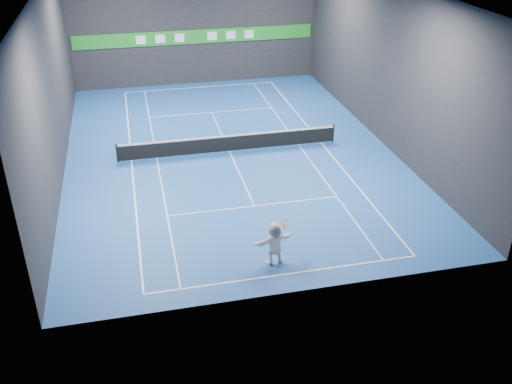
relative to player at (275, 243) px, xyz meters
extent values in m
plane|color=#1B4A97|center=(0.24, 11.00, -0.92)|extent=(26.00, 26.00, 0.00)
cube|color=black|center=(0.24, 24.00, 3.58)|extent=(18.00, 0.10, 9.00)
cube|color=black|center=(0.24, -2.00, 3.58)|extent=(18.00, 0.10, 9.00)
cube|color=black|center=(-8.76, 11.00, 3.58)|extent=(0.10, 26.00, 9.00)
cube|color=black|center=(9.24, 11.00, 3.58)|extent=(0.10, 26.00, 9.00)
cube|color=white|center=(0.24, -0.89, -0.92)|extent=(10.98, 0.08, 0.01)
cube|color=white|center=(0.24, 22.89, -0.92)|extent=(10.98, 0.08, 0.01)
cube|color=white|center=(-5.25, 11.00, -0.92)|extent=(0.08, 23.78, 0.01)
cube|color=white|center=(5.73, 11.00, -0.92)|extent=(0.08, 23.78, 0.01)
cube|color=white|center=(-3.87, 11.00, -0.92)|extent=(0.06, 23.78, 0.01)
cube|color=white|center=(4.35, 11.00, -0.92)|extent=(0.06, 23.78, 0.01)
cube|color=white|center=(0.24, 4.60, -0.92)|extent=(8.23, 0.06, 0.01)
cube|color=white|center=(0.24, 17.40, -0.92)|extent=(8.23, 0.06, 0.01)
cube|color=white|center=(0.24, 11.00, -0.92)|extent=(0.06, 12.80, 0.01)
imported|color=white|center=(0.00, 0.00, 0.00)|extent=(1.79, 0.92, 1.84)
sphere|color=#B1DB24|center=(-0.13, 0.11, 1.90)|extent=(0.06, 0.06, 0.06)
cylinder|color=black|center=(-5.96, 11.00, -0.39)|extent=(0.10, 0.10, 1.07)
cylinder|color=black|center=(6.44, 11.00, -0.39)|extent=(0.10, 0.10, 1.07)
cube|color=black|center=(0.24, 11.00, -0.45)|extent=(12.40, 0.03, 0.86)
cube|color=white|center=(0.24, 11.00, 0.03)|extent=(12.40, 0.04, 0.10)
cube|color=#1F9227|center=(0.24, 23.94, 2.58)|extent=(17.64, 0.06, 1.00)
cube|color=white|center=(-3.76, 23.88, 2.58)|extent=(0.70, 0.04, 0.60)
cube|color=white|center=(-2.36, 23.88, 2.58)|extent=(0.70, 0.04, 0.60)
cube|color=white|center=(-0.96, 23.88, 2.58)|extent=(0.70, 0.04, 0.60)
cube|color=white|center=(1.44, 23.88, 2.58)|extent=(0.70, 0.04, 0.60)
cube|color=white|center=(2.84, 23.88, 2.58)|extent=(0.70, 0.04, 0.60)
cube|color=white|center=(4.24, 23.88, 2.58)|extent=(0.70, 0.04, 0.60)
torus|color=red|center=(0.42, 0.05, 0.85)|extent=(0.43, 0.40, 0.21)
cylinder|color=#C8D34A|center=(0.28, 0.05, 0.78)|extent=(0.32, 0.30, 0.20)
cylinder|color=red|center=(0.40, 0.05, 0.67)|extent=(0.08, 0.13, 0.17)
cylinder|color=#E0BB0B|center=(0.23, 0.03, 0.51)|extent=(0.07, 0.14, 0.26)
camera|label=1|loc=(-4.95, -18.17, 12.54)|focal=40.00mm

